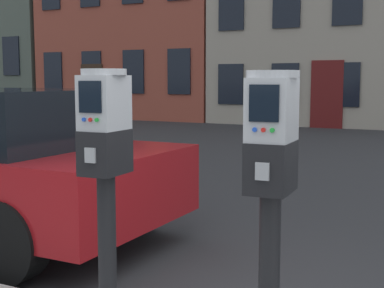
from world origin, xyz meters
name	(u,v)px	position (x,y,z in m)	size (l,w,h in m)	color
parking_meter_near_kerb	(105,161)	(-0.42, -0.24, 1.12)	(0.23, 0.26, 1.42)	black
parking_meter_twin_adjacent	(271,177)	(0.42, -0.24, 1.11)	(0.23, 0.26, 1.41)	black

